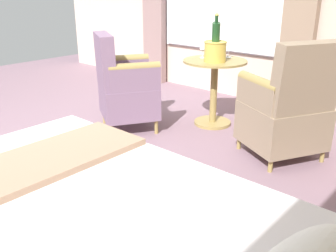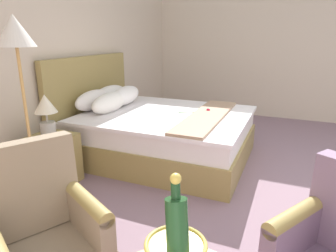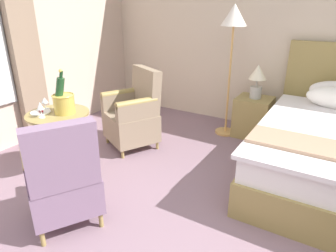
# 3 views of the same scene
# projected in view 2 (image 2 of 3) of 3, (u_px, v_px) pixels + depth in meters

# --- Properties ---
(ground_plane) EXTENTS (7.81, 7.81, 0.00)m
(ground_plane) POSITION_uv_depth(u_px,v_px,m) (324.00, 206.00, 2.81)
(ground_plane) COLOR gray
(wall_headboard_side) EXTENTS (6.43, 0.12, 2.83)m
(wall_headboard_side) POSITION_uv_depth(u_px,v_px,m) (50.00, 46.00, 3.55)
(wall_headboard_side) COLOR beige
(wall_headboard_side) RESTS_ON ground
(wall_far_side) EXTENTS (0.12, 6.24, 2.83)m
(wall_far_side) POSITION_uv_depth(u_px,v_px,m) (323.00, 42.00, 5.23)
(wall_far_side) COLOR beige
(wall_far_side) RESTS_ON ground
(bed) EXTENTS (1.73, 2.20, 1.27)m
(bed) POSITION_uv_depth(u_px,v_px,m) (155.00, 130.00, 3.90)
(bed) COLOR olive
(bed) RESTS_ON ground
(nightstand) EXTENTS (0.48, 0.43, 0.54)m
(nightstand) POSITION_uv_depth(u_px,v_px,m) (52.00, 161.00, 3.15)
(nightstand) COLOR olive
(nightstand) RESTS_ON ground
(bedside_lamp) EXTENTS (0.23, 0.23, 0.44)m
(bedside_lamp) POSITION_uv_depth(u_px,v_px,m) (46.00, 111.00, 2.99)
(bedside_lamp) COLOR #AFAFAB
(bedside_lamp) RESTS_ON nightstand
(floor_lamp_brass) EXTENTS (0.32, 0.32, 1.70)m
(floor_lamp_brass) POSITION_uv_depth(u_px,v_px,m) (17.00, 50.00, 2.48)
(floor_lamp_brass) COLOR tan
(floor_lamp_brass) RESTS_ON ground
(armchair_by_window) EXTENTS (0.77, 0.77, 0.98)m
(armchair_by_window) POSITION_uv_depth(u_px,v_px,m) (44.00, 248.00, 1.65)
(armchair_by_window) COLOR olive
(armchair_by_window) RESTS_ON ground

